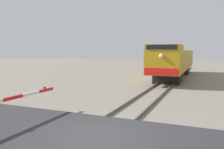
# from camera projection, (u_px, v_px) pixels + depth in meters

# --- Properties ---
(ground_plane) EXTENTS (160.00, 160.00, 0.00)m
(ground_plane) POSITION_uv_depth(u_px,v_px,m) (96.00, 139.00, 8.14)
(ground_plane) COLOR gray
(rail_track_left) EXTENTS (0.08, 80.00, 0.15)m
(rail_track_left) POSITION_uv_depth(u_px,v_px,m) (79.00, 134.00, 8.41)
(rail_track_left) COLOR #59544C
(rail_track_left) RESTS_ON ground_plane
(rail_track_right) EXTENTS (0.08, 80.00, 0.15)m
(rail_track_right) POSITION_uv_depth(u_px,v_px,m) (115.00, 139.00, 7.86)
(rail_track_right) COLOR #59544C
(rail_track_right) RESTS_ON ground_plane
(road_surface) EXTENTS (36.00, 4.47, 0.15)m
(road_surface) POSITION_uv_depth(u_px,v_px,m) (96.00, 136.00, 8.13)
(road_surface) COLOR #2D2D30
(road_surface) RESTS_ON ground_plane
(locomotive) EXTENTS (3.01, 17.96, 3.73)m
(locomotive) POSITION_uv_depth(u_px,v_px,m) (175.00, 61.00, 27.02)
(locomotive) COLOR black
(locomotive) RESTS_ON ground_plane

